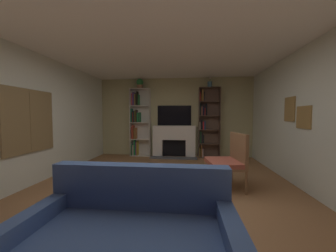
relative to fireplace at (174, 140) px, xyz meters
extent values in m
plane|color=#946742|center=(0.00, -3.14, -0.55)|extent=(7.85, 7.85, 0.00)
cube|color=tan|center=(0.00, 0.16, 0.75)|extent=(5.17, 0.06, 2.59)
cube|color=silver|center=(2.55, -3.14, 0.75)|extent=(0.06, 6.66, 2.59)
cube|color=#A07B42|center=(2.51, -2.57, 0.77)|extent=(0.03, 0.41, 0.40)
cube|color=slate|center=(2.50, -2.57, 0.77)|extent=(0.01, 0.35, 0.34)
cube|color=#A07B42|center=(2.51, -2.10, 0.93)|extent=(0.03, 0.36, 0.49)
cube|color=#9E7A41|center=(2.50, -2.10, 0.93)|extent=(0.01, 0.30, 0.43)
cube|color=silver|center=(-2.55, -3.14, 0.75)|extent=(0.06, 6.66, 2.59)
cube|color=olive|center=(-2.50, -2.92, 0.70)|extent=(0.04, 1.14, 1.19)
cube|color=silver|center=(-2.49, -2.92, 0.70)|extent=(0.01, 1.04, 1.09)
cube|color=olive|center=(-2.48, -2.92, 0.70)|extent=(0.01, 0.02, 1.09)
cube|color=olive|center=(-2.48, -2.92, 0.70)|extent=(0.01, 1.04, 0.02)
cube|color=white|center=(0.00, -3.14, 2.08)|extent=(5.17, 6.66, 0.06)
cube|color=white|center=(-0.54, 0.00, -0.27)|extent=(0.31, 0.26, 0.56)
cube|color=white|center=(0.54, 0.00, -0.27)|extent=(0.31, 0.26, 0.56)
cube|color=white|center=(0.00, 0.00, 0.24)|extent=(1.39, 0.26, 0.46)
cube|color=black|center=(0.00, 0.09, -0.27)|extent=(0.77, 0.08, 0.56)
cube|color=#50545B|center=(0.00, -0.28, -0.53)|extent=(1.49, 0.30, 0.03)
cube|color=black|center=(0.00, 0.10, 0.81)|extent=(1.11, 0.06, 0.66)
cube|color=silver|center=(-1.46, 0.00, 0.58)|extent=(0.02, 0.27, 2.25)
cube|color=silver|center=(-0.80, 0.00, 0.58)|extent=(0.02, 0.27, 2.25)
cube|color=silver|center=(-1.13, 0.12, 0.58)|extent=(0.67, 0.02, 2.25)
cube|color=silver|center=(-1.13, 0.00, -0.54)|extent=(0.64, 0.27, 0.02)
cube|color=#35673E|center=(-1.43, 0.00, -0.35)|extent=(0.03, 0.22, 0.36)
cube|color=beige|center=(-1.38, 0.02, -0.36)|extent=(0.03, 0.20, 0.34)
cube|color=#207D42|center=(-1.34, 0.04, -0.28)|extent=(0.04, 0.16, 0.50)
cube|color=#533373|center=(-1.29, 0.03, -0.30)|extent=(0.03, 0.16, 0.46)
cube|color=#A38628|center=(-1.24, 0.01, -0.29)|extent=(0.04, 0.21, 0.47)
cube|color=silver|center=(-1.13, 0.00, 0.01)|extent=(0.64, 0.27, 0.02)
cube|color=#B73B27|center=(-1.42, 0.04, 0.23)|extent=(0.04, 0.15, 0.40)
cube|color=#A73B29|center=(-1.38, 0.00, 0.25)|extent=(0.03, 0.23, 0.45)
cube|color=olive|center=(-1.32, 0.01, 0.21)|extent=(0.04, 0.21, 0.36)
cube|color=#975E33|center=(-1.28, 0.02, 0.21)|extent=(0.02, 0.18, 0.37)
cube|color=silver|center=(-1.13, 0.00, 0.58)|extent=(0.64, 0.27, 0.02)
cube|color=#25644F|center=(-1.43, 0.00, 0.81)|extent=(0.03, 0.23, 0.45)
cube|color=#BD3D1E|center=(-1.39, 0.04, 0.75)|extent=(0.03, 0.15, 0.33)
cube|color=#232327|center=(-1.34, 0.01, 0.78)|extent=(0.04, 0.21, 0.38)
cube|color=olive|center=(-1.30, 0.02, 0.78)|extent=(0.02, 0.19, 0.39)
cube|color=black|center=(-1.26, 0.01, 0.79)|extent=(0.03, 0.20, 0.41)
cube|color=#1F7B3E|center=(-1.21, 0.01, 0.74)|extent=(0.04, 0.22, 0.32)
cube|color=#25673C|center=(-1.15, 0.02, 0.75)|extent=(0.03, 0.20, 0.33)
cube|color=silver|center=(-1.13, 0.00, 1.14)|extent=(0.64, 0.27, 0.02)
cube|color=beige|center=(-1.43, 0.02, 1.37)|extent=(0.03, 0.19, 0.44)
cube|color=#B0222D|center=(-1.39, 0.00, 1.34)|extent=(0.03, 0.23, 0.38)
cube|color=#573979|center=(-1.35, 0.00, 1.36)|extent=(0.04, 0.23, 0.43)
cube|color=olive|center=(-1.30, 0.02, 1.33)|extent=(0.04, 0.18, 0.37)
cube|color=black|center=(-1.26, 0.02, 1.35)|extent=(0.03, 0.20, 0.41)
cube|color=black|center=(-1.23, 0.00, 1.38)|extent=(0.02, 0.22, 0.46)
cube|color=#2B7A41|center=(-1.19, 0.02, 1.33)|extent=(0.02, 0.19, 0.36)
cube|color=silver|center=(-1.13, 0.00, 1.69)|extent=(0.64, 0.27, 0.02)
cube|color=brown|center=(0.80, -0.01, 0.58)|extent=(0.02, 0.29, 2.25)
cube|color=brown|center=(1.46, -0.01, 0.58)|extent=(0.02, 0.29, 2.25)
cube|color=brown|center=(1.13, 0.12, 0.58)|extent=(0.67, 0.02, 2.25)
cube|color=brown|center=(1.13, -0.01, -0.54)|extent=(0.64, 0.29, 0.02)
cube|color=olive|center=(0.84, 0.03, -0.39)|extent=(0.04, 0.17, 0.29)
cube|color=#985E2B|center=(0.89, 0.00, -0.34)|extent=(0.04, 0.23, 0.37)
cube|color=beige|center=(0.94, 0.00, -0.40)|extent=(0.03, 0.22, 0.26)
cube|color=brown|center=(1.13, -0.01, -0.10)|extent=(0.64, 0.29, 0.02)
cube|color=black|center=(0.84, 0.01, 0.11)|extent=(0.03, 0.21, 0.39)
cube|color=#2C643B|center=(0.87, 0.00, 0.10)|extent=(0.02, 0.22, 0.38)
cube|color=black|center=(0.91, 0.03, 0.08)|extent=(0.03, 0.17, 0.34)
cube|color=black|center=(0.96, 0.03, 0.04)|extent=(0.03, 0.17, 0.27)
cube|color=brown|center=(1.13, -0.01, 0.35)|extent=(0.64, 0.29, 0.02)
cube|color=beige|center=(0.84, 0.02, 0.47)|extent=(0.03, 0.19, 0.23)
cube|color=#222427|center=(0.90, 0.03, 0.51)|extent=(0.04, 0.16, 0.31)
cube|color=red|center=(0.95, 0.00, 0.49)|extent=(0.04, 0.23, 0.25)
cube|color=navy|center=(1.00, 0.02, 0.50)|extent=(0.04, 0.19, 0.27)
cube|color=brown|center=(1.13, -0.01, 0.80)|extent=(0.64, 0.29, 0.02)
cube|color=black|center=(0.85, 0.01, 1.00)|extent=(0.04, 0.21, 0.38)
cube|color=brown|center=(0.90, 0.02, 0.95)|extent=(0.03, 0.18, 0.28)
cube|color=black|center=(0.95, 0.01, 0.97)|extent=(0.04, 0.22, 0.31)
cube|color=#BA3028|center=(0.99, 0.03, 0.93)|extent=(0.03, 0.16, 0.23)
cube|color=black|center=(1.04, 0.03, 1.00)|extent=(0.04, 0.17, 0.38)
cube|color=brown|center=(1.13, -0.01, 1.25)|extent=(0.64, 0.29, 0.02)
cube|color=#A32227|center=(0.84, 0.02, 1.41)|extent=(0.03, 0.20, 0.30)
cube|color=brown|center=(0.87, 0.03, 1.38)|extent=(0.02, 0.17, 0.25)
cube|color=brown|center=(0.92, 0.01, 1.45)|extent=(0.04, 0.21, 0.38)
cube|color=black|center=(0.96, 0.02, 1.41)|extent=(0.03, 0.19, 0.31)
cube|color=brown|center=(1.13, -0.01, 1.69)|extent=(0.64, 0.29, 0.02)
cylinder|color=#A66B4C|center=(-1.13, -0.02, 1.76)|extent=(0.19, 0.19, 0.11)
sphere|color=#2B7E3E|center=(-1.13, -0.02, 1.91)|extent=(0.23, 0.23, 0.23)
cylinder|color=teal|center=(1.13, -0.02, 1.79)|extent=(0.14, 0.14, 0.18)
cylinder|color=#4C7F3F|center=(1.15, -0.02, 1.94)|extent=(0.01, 0.01, 0.12)
sphere|color=silver|center=(1.15, -0.02, 2.00)|extent=(0.06, 0.06, 0.06)
cylinder|color=#4C7F3F|center=(1.14, -0.02, 1.93)|extent=(0.01, 0.01, 0.11)
sphere|color=silver|center=(1.14, -0.02, 1.99)|extent=(0.05, 0.05, 0.05)
cube|color=#3F5D99|center=(0.00, -4.38, 0.10)|extent=(1.73, 0.17, 0.43)
cube|color=#3F5D99|center=(-0.79, -4.76, -0.26)|extent=(0.14, 0.91, 0.57)
cylinder|color=brown|center=(1.46, -2.89, -0.33)|extent=(0.04, 0.04, 0.44)
cylinder|color=brown|center=(1.36, -2.25, -0.33)|extent=(0.04, 0.04, 0.44)
cylinder|color=brown|center=(0.91, -2.98, -0.33)|extent=(0.04, 0.04, 0.44)
cylinder|color=brown|center=(0.81, -2.34, -0.33)|extent=(0.04, 0.04, 0.44)
cube|color=#A14D3C|center=(1.14, -2.62, -0.07)|extent=(0.70, 0.77, 0.08)
cube|color=brown|center=(1.14, -2.62, -0.13)|extent=(0.70, 0.77, 0.04)
cube|color=brown|center=(1.40, -2.57, 0.19)|extent=(0.17, 0.69, 0.58)
camera|label=1|loc=(0.48, -6.16, 0.79)|focal=20.14mm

